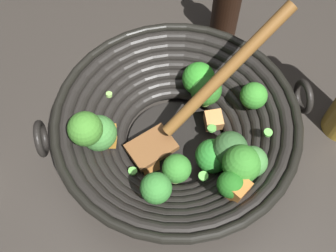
% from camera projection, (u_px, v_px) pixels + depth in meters
% --- Properties ---
extents(ground_plane, '(4.00, 4.00, 0.00)m').
position_uv_depth(ground_plane, '(175.00, 144.00, 0.65)').
color(ground_plane, '#332D28').
extents(wok, '(0.37, 0.37, 0.21)m').
position_uv_depth(wok, '(178.00, 127.00, 0.59)').
color(wok, black).
rests_on(wok, ground).
extents(soy_sauce_bottle, '(0.05, 0.05, 0.17)m').
position_uv_depth(soy_sauce_bottle, '(226.00, 9.00, 0.70)').
color(soy_sauce_bottle, black).
rests_on(soy_sauce_bottle, ground).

